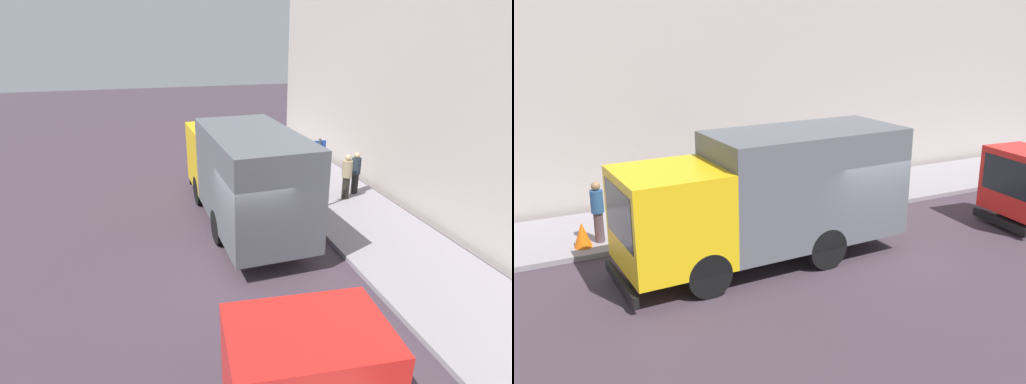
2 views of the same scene
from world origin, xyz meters
The scene contains 9 objects.
ground centered at (0.00, 0.00, 0.00)m, with size 80.00×80.00×0.00m, color #3F313C.
sidewalk centered at (4.73, 0.00, 0.07)m, with size 3.45×30.00×0.14m, color gray.
building_facade centered at (6.95, 0.00, 4.63)m, with size 0.50×30.00×9.25m, color #B7ACA4.
large_utility_truck centered at (0.83, 2.68, 1.80)m, with size 2.70×7.44×3.31m.
pedestrian_walking centered at (4.94, 3.49, 1.03)m, with size 0.43×0.43×1.69m.
pedestrian_standing centered at (3.80, 6.34, 1.04)m, with size 0.44×0.44×1.69m.
pedestrian_third centered at (5.52, 3.88, 1.00)m, with size 0.46×0.46×1.62m.
traffic_cone_orange centered at (3.62, 6.82, 0.48)m, with size 0.48×0.48×0.68m, color orange.
street_sign_post centered at (3.48, 2.80, 1.64)m, with size 0.44×0.08×2.54m.
Camera 2 is at (-11.32, 8.84, 5.96)m, focal length 40.48 mm.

